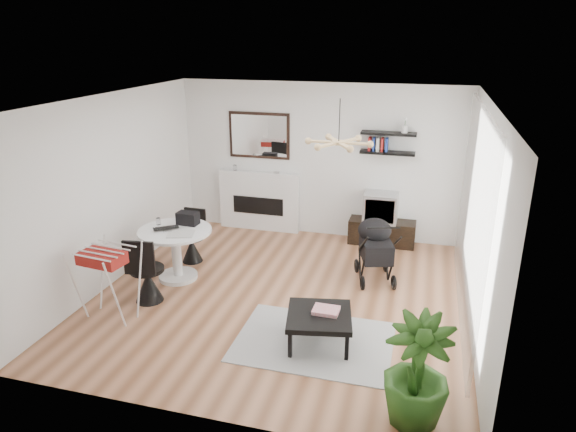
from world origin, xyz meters
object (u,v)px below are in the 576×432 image
(stroller, at_px, (375,252))
(dining_table, at_px, (176,246))
(fireplace, at_px, (259,194))
(drying_rack, at_px, (108,282))
(potted_plant, at_px, (417,372))
(crt_tv, at_px, (381,207))
(coffee_table, at_px, (319,317))
(tv_console, at_px, (382,232))

(stroller, bearing_deg, dining_table, 178.83)
(fireplace, bearing_deg, dining_table, -103.14)
(dining_table, relative_size, drying_rack, 1.11)
(drying_rack, relative_size, potted_plant, 0.87)
(crt_tv, distance_m, stroller, 1.40)
(crt_tv, xyz_separation_m, dining_table, (-2.76, -2.15, -0.16))
(fireplace, distance_m, coffee_table, 3.89)
(dining_table, relative_size, potted_plant, 0.96)
(fireplace, relative_size, tv_console, 1.91)
(coffee_table, bearing_deg, dining_table, 154.92)
(crt_tv, relative_size, drying_rack, 0.59)
(fireplace, relative_size, coffee_table, 2.49)
(dining_table, bearing_deg, potted_plant, -31.44)
(crt_tv, bearing_deg, fireplace, 176.55)
(fireplace, height_order, potted_plant, fireplace)
(crt_tv, bearing_deg, dining_table, -142.07)
(crt_tv, height_order, drying_rack, drying_rack)
(fireplace, height_order, coffee_table, fireplace)
(stroller, xyz_separation_m, potted_plant, (0.69, -2.93, 0.12))
(fireplace, height_order, tv_console, fireplace)
(stroller, height_order, coffee_table, stroller)
(dining_table, xyz_separation_m, drying_rack, (-0.31, -1.25, -0.01))
(drying_rack, bearing_deg, tv_console, 54.55)
(crt_tv, bearing_deg, potted_plant, -80.03)
(fireplace, bearing_deg, coffee_table, -61.39)
(fireplace, height_order, stroller, fireplace)
(crt_tv, relative_size, dining_table, 0.53)
(tv_console, relative_size, crt_tv, 1.99)
(tv_console, distance_m, coffee_table, 3.30)
(stroller, bearing_deg, drying_rack, -163.71)
(stroller, bearing_deg, coffee_table, -119.51)
(fireplace, relative_size, stroller, 2.15)
(drying_rack, bearing_deg, dining_table, 83.10)
(crt_tv, distance_m, drying_rack, 4.58)
(crt_tv, distance_m, coffee_table, 3.31)
(dining_table, height_order, coffee_table, dining_table)
(crt_tv, relative_size, coffee_table, 0.65)
(fireplace, distance_m, potted_plant, 5.35)
(drying_rack, bearing_deg, coffee_table, 9.72)
(potted_plant, bearing_deg, drying_rack, 166.72)
(fireplace, height_order, drying_rack, fireplace)
(dining_table, bearing_deg, fireplace, 76.86)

